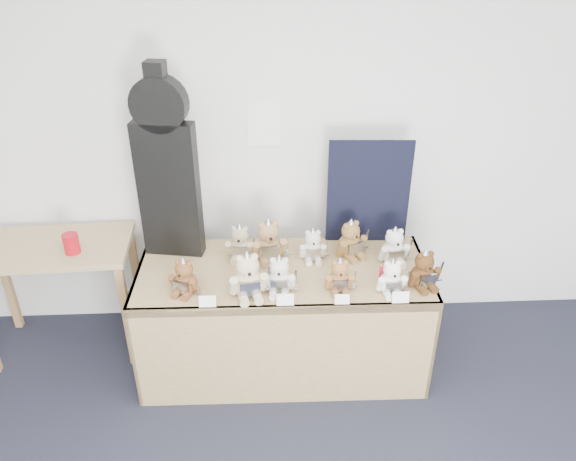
{
  "coord_description": "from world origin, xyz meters",
  "views": [
    {
      "loc": [
        0.0,
        -1.04,
        2.75
      ],
      "look_at": [
        0.14,
        1.8,
        1.11
      ],
      "focal_mm": 35.0,
      "sensor_mm": 36.0,
      "label": 1
    }
  ],
  "objects_px": {
    "display_table": "(283,298)",
    "red_cup": "(71,244)",
    "teddy_front_left": "(248,277)",
    "teddy_front_end": "(424,271)",
    "teddy_front_far_left": "(184,278)",
    "teddy_front_centre": "(279,276)",
    "teddy_front_far_right": "(392,278)",
    "teddy_back_left": "(240,244)",
    "teddy_back_centre_left": "(269,242)",
    "teddy_front_right": "(340,277)",
    "guitar_case": "(166,167)",
    "teddy_back_right": "(351,240)",
    "teddy_back_centre_right": "(313,246)",
    "teddy_back_end": "(394,247)",
    "side_table": "(55,261)"
  },
  "relations": [
    {
      "from": "red_cup",
      "to": "teddy_back_right",
      "type": "bearing_deg",
      "value": -0.48
    },
    {
      "from": "teddy_front_left",
      "to": "teddy_front_far_right",
      "type": "bearing_deg",
      "value": -11.0
    },
    {
      "from": "display_table",
      "to": "teddy_front_right",
      "type": "height_order",
      "value": "teddy_front_right"
    },
    {
      "from": "display_table",
      "to": "teddy_back_centre_left",
      "type": "height_order",
      "value": "teddy_back_centre_left"
    },
    {
      "from": "guitar_case",
      "to": "display_table",
      "type": "bearing_deg",
      "value": -15.37
    },
    {
      "from": "teddy_front_centre",
      "to": "teddy_back_left",
      "type": "bearing_deg",
      "value": 125.13
    },
    {
      "from": "teddy_front_far_left",
      "to": "teddy_front_left",
      "type": "distance_m",
      "value": 0.38
    },
    {
      "from": "teddy_front_right",
      "to": "teddy_back_centre_right",
      "type": "xyz_separation_m",
      "value": [
        -0.13,
        0.35,
        0.0
      ]
    },
    {
      "from": "display_table",
      "to": "teddy_back_end",
      "type": "height_order",
      "value": "teddy_back_end"
    },
    {
      "from": "teddy_front_far_right",
      "to": "teddy_back_centre_left",
      "type": "relative_size",
      "value": 0.78
    },
    {
      "from": "teddy_front_end",
      "to": "red_cup",
      "type": "bearing_deg",
      "value": 153.93
    },
    {
      "from": "red_cup",
      "to": "teddy_front_far_right",
      "type": "bearing_deg",
      "value": -12.28
    },
    {
      "from": "teddy_back_centre_right",
      "to": "guitar_case",
      "type": "bearing_deg",
      "value": 170.09
    },
    {
      "from": "teddy_front_far_left",
      "to": "teddy_front_centre",
      "type": "bearing_deg",
      "value": 18.6
    },
    {
      "from": "red_cup",
      "to": "teddy_back_centre_right",
      "type": "xyz_separation_m",
      "value": [
        1.54,
        -0.05,
        -0.04
      ]
    },
    {
      "from": "guitar_case",
      "to": "teddy_front_far_right",
      "type": "bearing_deg",
      "value": -11.55
    },
    {
      "from": "guitar_case",
      "to": "teddy_back_end",
      "type": "distance_m",
      "value": 1.51
    },
    {
      "from": "display_table",
      "to": "teddy_back_left",
      "type": "distance_m",
      "value": 0.44
    },
    {
      "from": "guitar_case",
      "to": "teddy_front_far_left",
      "type": "distance_m",
      "value": 0.7
    },
    {
      "from": "teddy_front_end",
      "to": "teddy_back_end",
      "type": "xyz_separation_m",
      "value": [
        -0.12,
        0.28,
        -0.0
      ]
    },
    {
      "from": "teddy_front_far_right",
      "to": "teddy_back_centre_right",
      "type": "bearing_deg",
      "value": 134.62
    },
    {
      "from": "side_table",
      "to": "teddy_front_centre",
      "type": "bearing_deg",
      "value": -21.13
    },
    {
      "from": "guitar_case",
      "to": "teddy_front_far_right",
      "type": "distance_m",
      "value": 1.52
    },
    {
      "from": "guitar_case",
      "to": "teddy_front_end",
      "type": "relative_size",
      "value": 4.62
    },
    {
      "from": "teddy_front_far_left",
      "to": "red_cup",
      "type": "bearing_deg",
      "value": 174.07
    },
    {
      "from": "side_table",
      "to": "teddy_front_right",
      "type": "height_order",
      "value": "teddy_front_right"
    },
    {
      "from": "display_table",
      "to": "red_cup",
      "type": "xyz_separation_m",
      "value": [
        -1.34,
        0.24,
        0.3
      ]
    },
    {
      "from": "teddy_front_left",
      "to": "teddy_front_end",
      "type": "distance_m",
      "value": 1.05
    },
    {
      "from": "red_cup",
      "to": "teddy_front_centre",
      "type": "xyz_separation_m",
      "value": [
        1.31,
        -0.39,
        -0.03
      ]
    },
    {
      "from": "red_cup",
      "to": "teddy_front_far_left",
      "type": "distance_m",
      "value": 0.84
    },
    {
      "from": "teddy_front_centre",
      "to": "teddy_back_centre_right",
      "type": "relative_size",
      "value": 1.11
    },
    {
      "from": "teddy_back_centre_right",
      "to": "teddy_front_right",
      "type": "bearing_deg",
      "value": -71.04
    },
    {
      "from": "red_cup",
      "to": "teddy_front_far_left",
      "type": "relative_size",
      "value": 0.53
    },
    {
      "from": "teddy_back_left",
      "to": "teddy_back_centre_right",
      "type": "relative_size",
      "value": 1.09
    },
    {
      "from": "teddy_front_left",
      "to": "teddy_front_right",
      "type": "distance_m",
      "value": 0.54
    },
    {
      "from": "teddy_back_centre_left",
      "to": "teddy_front_right",
      "type": "bearing_deg",
      "value": -51.45
    },
    {
      "from": "teddy_front_left",
      "to": "teddy_front_centre",
      "type": "bearing_deg",
      "value": -1.54
    },
    {
      "from": "teddy_front_left",
      "to": "side_table",
      "type": "bearing_deg",
      "value": 147.71
    },
    {
      "from": "guitar_case",
      "to": "teddy_back_right",
      "type": "distance_m",
      "value": 1.26
    },
    {
      "from": "guitar_case",
      "to": "teddy_back_right",
      "type": "relative_size",
      "value": 4.42
    },
    {
      "from": "teddy_front_left",
      "to": "teddy_front_far_left",
      "type": "bearing_deg",
      "value": 162.46
    },
    {
      "from": "teddy_front_end",
      "to": "teddy_back_left",
      "type": "relative_size",
      "value": 1.03
    },
    {
      "from": "teddy_back_left",
      "to": "teddy_front_right",
      "type": "bearing_deg",
      "value": -27.33
    },
    {
      "from": "display_table",
      "to": "teddy_front_centre",
      "type": "relative_size",
      "value": 6.96
    },
    {
      "from": "teddy_front_centre",
      "to": "teddy_back_centre_right",
      "type": "height_order",
      "value": "teddy_front_centre"
    },
    {
      "from": "teddy_front_right",
      "to": "teddy_front_end",
      "type": "relative_size",
      "value": 0.88
    },
    {
      "from": "teddy_front_far_left",
      "to": "teddy_back_right",
      "type": "distance_m",
      "value": 1.1
    },
    {
      "from": "teddy_front_right",
      "to": "teddy_front_end",
      "type": "distance_m",
      "value": 0.51
    },
    {
      "from": "teddy_back_left",
      "to": "teddy_back_end",
      "type": "xyz_separation_m",
      "value": [
        0.98,
        -0.1,
        0.0
      ]
    },
    {
      "from": "display_table",
      "to": "guitar_case",
      "type": "bearing_deg",
      "value": 155.67
    }
  ]
}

